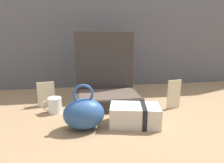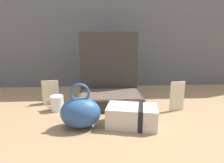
# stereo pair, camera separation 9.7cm
# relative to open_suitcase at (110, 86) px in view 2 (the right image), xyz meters

# --- Properties ---
(ground_plane) EXTENTS (6.00, 6.00, 0.00)m
(ground_plane) POSITION_rel_open_suitcase_xyz_m (0.01, -0.15, -0.10)
(ground_plane) COLOR #8C6D4C
(open_suitcase) EXTENTS (0.36, 0.27, 0.42)m
(open_suitcase) POSITION_rel_open_suitcase_xyz_m (0.00, 0.00, 0.00)
(open_suitcase) COLOR #332D2B
(open_suitcase) RESTS_ON ground_plane
(teal_pouch_handbag) EXTENTS (0.18, 0.13, 0.20)m
(teal_pouch_handbag) POSITION_rel_open_suitcase_xyz_m (-0.14, -0.32, -0.03)
(teal_pouch_handbag) COLOR #284C7F
(teal_pouch_handbag) RESTS_ON ground_plane
(cream_toiletry_bag) EXTENTS (0.24, 0.18, 0.10)m
(cream_toiletry_bag) POSITION_rel_open_suitcase_xyz_m (0.09, -0.32, -0.05)
(cream_toiletry_bag) COLOR beige
(cream_toiletry_bag) RESTS_ON ground_plane
(coffee_mug) EXTENTS (0.10, 0.07, 0.08)m
(coffee_mug) POSITION_rel_open_suitcase_xyz_m (-0.29, -0.11, -0.06)
(coffee_mug) COLOR white
(coffee_mug) RESTS_ON ground_plane
(info_card_left) EXTENTS (0.08, 0.02, 0.16)m
(info_card_left) POSITION_rel_open_suitcase_xyz_m (0.36, -0.15, -0.02)
(info_card_left) COLOR beige
(info_card_left) RESTS_ON ground_plane
(poster_card_right) EXTENTS (0.09, 0.02, 0.14)m
(poster_card_right) POSITION_rel_open_suitcase_xyz_m (-0.35, -0.01, -0.03)
(poster_card_right) COLOR beige
(poster_card_right) RESTS_ON ground_plane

